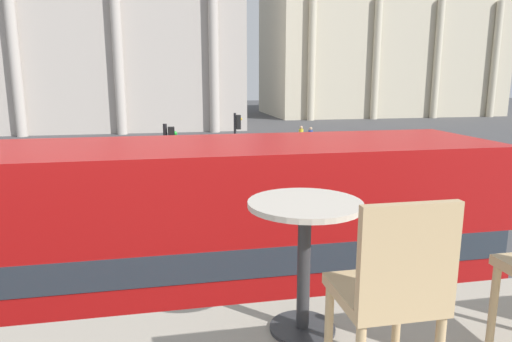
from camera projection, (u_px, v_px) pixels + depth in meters
The scene contains 9 objects.
double_decker_bus at pixel (175, 252), 7.59m from camera, with size 10.72×2.72×4.07m.
cafe_dining_table at pixel (304, 237), 2.40m from camera, with size 0.60×0.60×0.73m.
cafe_chair_0 at pixel (391, 290), 1.85m from camera, with size 0.40×0.40×0.91m.
plaza_building_left at pixel (76, 3), 44.71m from camera, with size 32.54×13.17×24.49m.
plaza_building_right at pixel (378, 50), 63.97m from camera, with size 31.44×16.96×17.63m.
traffic_light_near at pixel (169, 166), 13.95m from camera, with size 0.42×0.24×3.76m.
traffic_light_mid at pixel (237, 137), 22.47m from camera, with size 0.42×0.24×3.42m.
pedestrian_yellow at pixel (301, 136), 32.46m from camera, with size 0.32×0.32×1.75m.
pedestrian_blue at pixel (310, 137), 31.99m from camera, with size 0.32×0.32×1.71m.
Camera 1 is at (0.30, -2.53, 5.12)m, focal length 32.00 mm.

